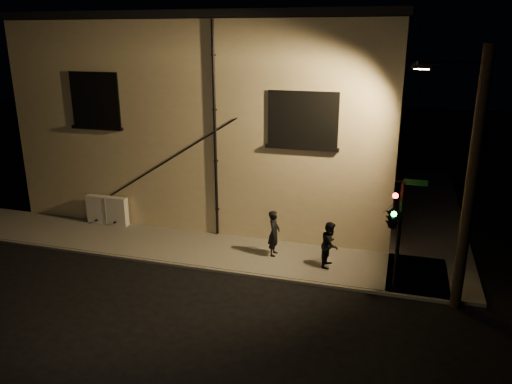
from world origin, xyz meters
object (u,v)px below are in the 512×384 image
(pedestrian_b, at_px, (330,244))
(utility_cabinet, at_px, (107,210))
(pedestrian_a, at_px, (274,233))
(traffic_signal, at_px, (393,216))
(streetlamp_pole, at_px, (469,178))

(pedestrian_b, bearing_deg, utility_cabinet, 86.92)
(pedestrian_a, height_order, pedestrian_b, pedestrian_a)
(traffic_signal, xyz_separation_m, streetlamp_pole, (1.94, -0.29, 1.47))
(utility_cabinet, height_order, pedestrian_a, pedestrian_a)
(pedestrian_b, bearing_deg, streetlamp_pole, -104.29)
(pedestrian_a, xyz_separation_m, streetlamp_pole, (6.09, -1.75, 3.07))
(pedestrian_b, bearing_deg, pedestrian_a, 85.72)
(pedestrian_a, bearing_deg, traffic_signal, -110.51)
(traffic_signal, bearing_deg, pedestrian_b, 151.47)
(traffic_signal, bearing_deg, streetlamp_pole, -8.54)
(pedestrian_a, bearing_deg, utility_cabinet, 81.01)
(utility_cabinet, height_order, streetlamp_pole, streetlamp_pole)
(utility_cabinet, relative_size, pedestrian_a, 1.09)
(utility_cabinet, height_order, pedestrian_b, pedestrian_b)
(utility_cabinet, relative_size, traffic_signal, 0.51)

